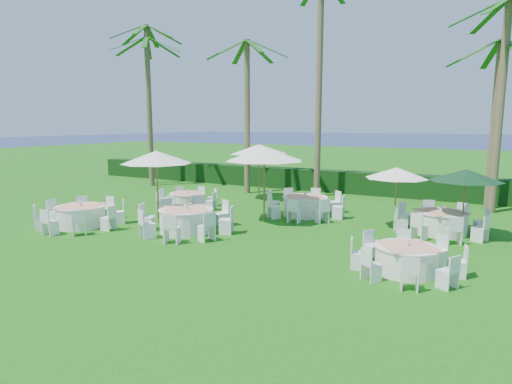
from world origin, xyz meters
TOP-DOWN VIEW (x-y plane):
  - ground at (0.00, 0.00)m, footprint 120.00×120.00m
  - hedge at (0.00, 12.00)m, footprint 34.00×1.00m
  - ocean at (0.00, 102.00)m, footprint 260.00×260.00m
  - banquet_table_a at (-5.44, -0.50)m, footprint 3.14×3.14m
  - banquet_table_b at (-1.46, 0.70)m, footprint 3.30×3.30m
  - banquet_table_c at (6.10, 0.02)m, footprint 2.82×2.82m
  - banquet_table_d at (-4.11, 4.23)m, footprint 2.78×2.78m
  - banquet_table_e at (1.21, 5.26)m, footprint 3.27×3.27m
  - banquet_table_f at (6.48, 4.77)m, footprint 3.05×3.05m
  - umbrella_a at (-3.24, 1.27)m, footprint 2.66×2.66m
  - umbrella_b at (0.23, 3.43)m, footprint 3.06×3.06m
  - umbrella_c at (-2.32, 7.81)m, footprint 2.92×2.92m
  - umbrella_d at (4.95, 4.60)m, footprint 2.21×2.21m
  - umbrella_green at (7.17, 4.56)m, footprint 2.36×2.36m
  - palm_a at (-11.18, 9.78)m, footprint 4.40×4.13m
  - palm_b at (-3.83, 9.29)m, footprint 4.24×4.37m
  - palm_c at (-0.07, 10.11)m, footprint 4.28×4.35m
  - palm_d at (7.93, 10.55)m, footprint 4.36×4.27m
  - palm_e at (8.07, 9.70)m, footprint 4.39×4.18m
  - palm_f at (-10.46, 8.97)m, footprint 4.39×4.18m

SIDE VIEW (x-z plane):
  - ground at x=0.00m, z-range 0.00..0.00m
  - ocean at x=0.00m, z-range 0.00..0.00m
  - banquet_table_d at x=-4.11m, z-range -0.06..0.79m
  - banquet_table_c at x=6.10m, z-range -0.06..0.81m
  - banquet_table_a at x=-5.44m, z-range -0.06..0.89m
  - banquet_table_f at x=6.48m, z-range -0.06..0.89m
  - banquet_table_e at x=1.21m, z-range -0.06..0.92m
  - banquet_table_b at x=-1.46m, z-range -0.06..0.95m
  - hedge at x=0.00m, z-range 0.00..1.20m
  - umbrella_d at x=4.95m, z-range 0.93..3.19m
  - umbrella_green at x=7.17m, z-range 0.95..3.27m
  - umbrella_c at x=-2.32m, z-range 1.15..3.93m
  - umbrella_a at x=-3.24m, z-range 1.15..3.94m
  - umbrella_b at x=0.23m, z-range 1.19..4.09m
  - palm_d at x=7.93m, z-range 0.43..7.82m
  - palm_b at x=-3.83m, z-range 0.45..8.64m
  - palm_e at x=8.07m, z-range 0.46..9.28m
  - palm_f at x=-10.46m, z-range 0.46..9.34m
  - palm_a at x=-11.18m, z-range 0.47..10.25m
  - palm_c at x=-0.07m, z-range 0.48..11.58m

